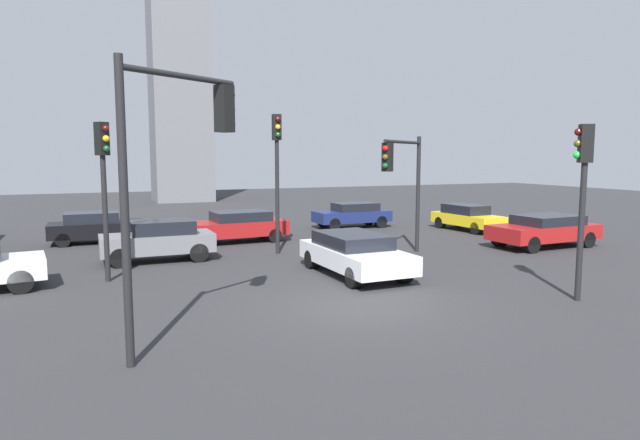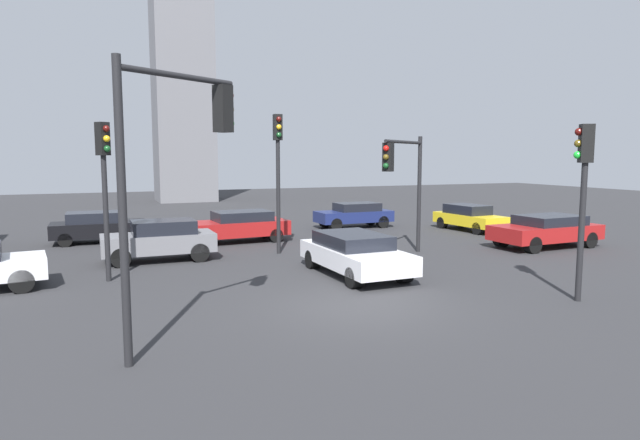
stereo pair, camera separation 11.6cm
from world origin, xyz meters
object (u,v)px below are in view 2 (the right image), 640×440
at_px(car_2, 355,214).
at_px(car_0, 469,217).
at_px(car_4, 98,226).
at_px(car_5, 546,230).
at_px(car_7, 355,253).
at_px(traffic_light_1, 278,158).
at_px(traffic_light_2, 104,171).
at_px(car_8, 160,240).
at_px(car_3, 239,226).
at_px(traffic_light_4, 404,171).
at_px(traffic_light_0, 175,150).
at_px(traffic_light_3, 583,178).

bearing_deg(car_2, car_0, 145.68).
distance_m(car_4, car_5, 19.66).
distance_m(car_0, car_7, 12.67).
relative_size(traffic_light_1, traffic_light_2, 1.12).
height_order(traffic_light_2, car_8, traffic_light_2).
height_order(traffic_light_2, car_3, traffic_light_2).
xyz_separation_m(car_7, car_8, (-5.63, 4.90, 0.07)).
bearing_deg(traffic_light_4, car_7, -5.18).
distance_m(traffic_light_1, car_4, 9.32).
bearing_deg(car_3, car_2, -163.99).
distance_m(traffic_light_0, traffic_light_3, 10.44).
height_order(traffic_light_4, car_3, traffic_light_4).
height_order(traffic_light_4, car_0, traffic_light_4).
bearing_deg(traffic_light_2, car_3, 102.60).
relative_size(traffic_light_2, car_4, 1.21).
relative_size(traffic_light_1, car_2, 1.33).
relative_size(traffic_light_0, traffic_light_4, 1.22).
height_order(traffic_light_1, traffic_light_4, traffic_light_1).
relative_size(traffic_light_4, car_4, 1.15).
relative_size(traffic_light_2, traffic_light_3, 1.04).
bearing_deg(traffic_light_0, car_3, 37.80).
distance_m(car_0, car_4, 18.20).
xyz_separation_m(traffic_light_4, car_3, (-4.76, 6.34, -2.58)).
height_order(traffic_light_0, traffic_light_2, traffic_light_0).
relative_size(traffic_light_0, car_3, 1.24).
bearing_deg(car_7, car_2, 152.86).
bearing_deg(car_3, car_4, -24.69).
xyz_separation_m(car_3, car_7, (1.81, -8.25, -0.02)).
height_order(traffic_light_1, traffic_light_2, traffic_light_1).
xyz_separation_m(traffic_light_3, car_3, (-5.92, 13.48, -2.56)).
bearing_deg(traffic_light_2, car_4, 146.77).
bearing_deg(car_7, traffic_light_2, -106.86).
bearing_deg(car_2, traffic_light_2, 33.77).
height_order(traffic_light_0, car_4, traffic_light_0).
bearing_deg(car_5, traffic_light_3, 48.14).
bearing_deg(traffic_light_1, car_4, -126.94).
height_order(traffic_light_3, car_7, traffic_light_3).
height_order(car_7, car_8, car_8).
xyz_separation_m(car_0, car_8, (-15.86, -2.58, 0.09)).
distance_m(traffic_light_2, car_8, 4.28).
bearing_deg(car_0, car_5, -7.65).
relative_size(traffic_light_0, car_7, 1.20).
height_order(traffic_light_0, traffic_light_4, traffic_light_0).
xyz_separation_m(traffic_light_1, car_2, (6.30, 6.08, -3.08)).
height_order(traffic_light_1, traffic_light_3, traffic_light_1).
bearing_deg(car_3, car_5, 147.51).
bearing_deg(traffic_light_1, traffic_light_0, -24.65).
distance_m(traffic_light_0, car_3, 14.24).
height_order(traffic_light_1, car_8, traffic_light_1).
bearing_deg(car_7, traffic_light_3, 36.79).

